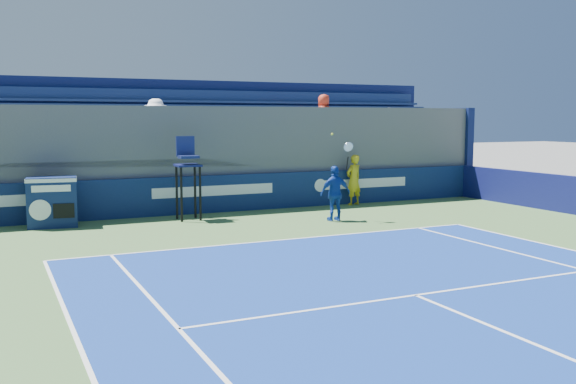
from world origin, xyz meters
name	(u,v)px	position (x,y,z in m)	size (l,w,h in m)	color
ball_person	(354,180)	(4.97, 16.75, 0.88)	(0.64, 0.42, 1.74)	gold
back_hoarding	(214,194)	(0.00, 17.10, 0.60)	(20.40, 0.21, 1.20)	#0D1C49
match_clock	(52,201)	(-4.91, 16.33, 0.74)	(1.40, 0.88, 1.40)	#0E1D49
umpire_chair	(188,169)	(-1.15, 16.00, 1.53)	(0.72, 0.72, 2.48)	black
tennis_player	(335,193)	(2.69, 13.98, 0.83)	(0.97, 0.47, 2.57)	#123798
stadium_seating	(194,152)	(-0.01, 19.15, 1.84)	(21.00, 4.05, 4.40)	#4D4D51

